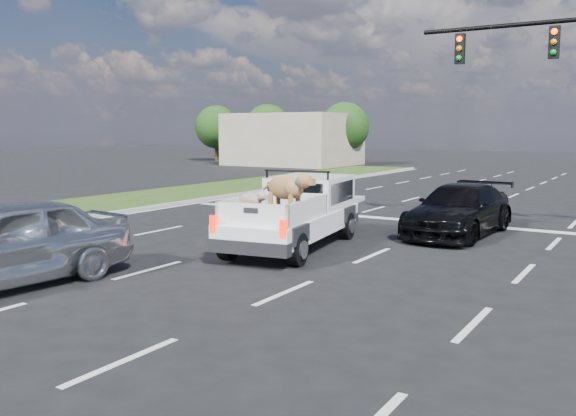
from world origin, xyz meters
name	(u,v)px	position (x,y,z in m)	size (l,w,h in m)	color
ground	(211,281)	(0.00, 0.00, 0.00)	(160.00, 160.00, 0.00)	black
road_markings	(353,234)	(0.00, 6.56, 0.01)	(17.75, 60.00, 0.01)	silver
grass_median_left	(76,208)	(-11.50, 6.00, 0.05)	(5.00, 60.00, 0.10)	#224013
curb_left	(121,212)	(-9.05, 6.00, 0.07)	(0.15, 60.00, 0.14)	#AAA59C
building_left	(293,139)	(-20.00, 36.00, 2.20)	(10.00, 8.00, 4.40)	#C2B094
tree_far_a	(217,127)	(-30.00, 38.00, 3.29)	(4.20, 4.20, 5.40)	#332114
tree_far_b	(267,127)	(-24.00, 38.00, 3.29)	(4.20, 4.20, 5.40)	#332114
tree_far_c	(345,127)	(-16.00, 38.00, 3.29)	(4.20, 4.20, 5.40)	#332114
pickup_truck	(296,211)	(-0.40, 3.99, 0.95)	(2.72, 5.56, 2.00)	black
silver_sedan	(2,244)	(-3.10, -2.50, 0.86)	(2.03, 5.04, 1.72)	#ACAEB3
black_coupe	(459,210)	(2.66, 8.05, 0.73)	(2.04, 5.02, 1.46)	black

